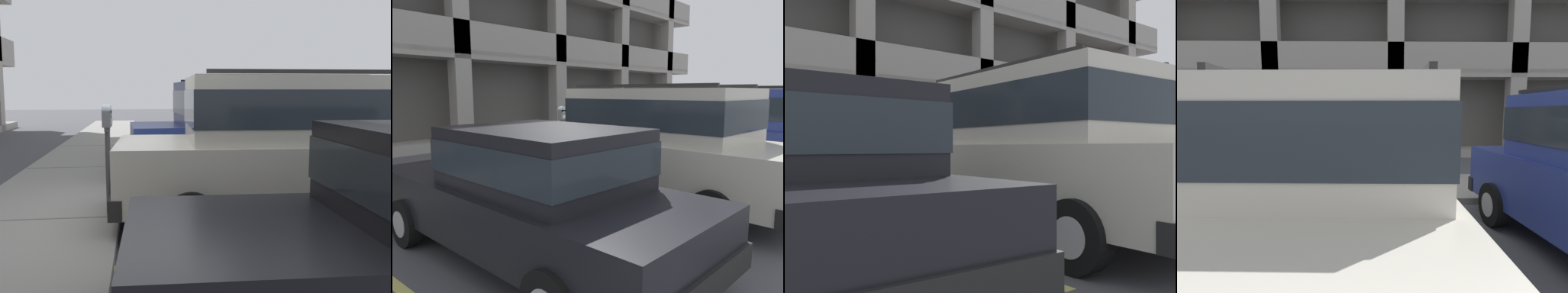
# 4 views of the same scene
# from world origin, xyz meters

# --- Properties ---
(ground_plane) EXTENTS (80.00, 80.00, 0.10)m
(ground_plane) POSITION_xyz_m (0.00, 0.00, -0.05)
(ground_plane) COLOR #4C4C51
(sidewalk) EXTENTS (40.00, 2.20, 0.12)m
(sidewalk) POSITION_xyz_m (0.00, 1.30, 0.06)
(sidewalk) COLOR gray
(sidewalk) RESTS_ON ground_plane
(parking_stall_lines) EXTENTS (11.76, 4.80, 0.01)m
(parking_stall_lines) POSITION_xyz_m (1.45, -1.40, 0.00)
(parking_stall_lines) COLOR #DBD16B
(parking_stall_lines) RESTS_ON ground_plane
(silver_suv) EXTENTS (2.15, 4.85, 2.03)m
(silver_suv) POSITION_xyz_m (-0.13, -2.15, 1.09)
(silver_suv) COLOR beige
(silver_suv) RESTS_ON ground_plane
(dark_hatchback) EXTENTS (2.19, 4.87, 2.03)m
(dark_hatchback) POSITION_xyz_m (3.02, -2.30, 1.09)
(dark_hatchback) COLOR navy
(dark_hatchback) RESTS_ON ground_plane
(blue_coupe) EXTENTS (2.13, 4.62, 1.54)m
(blue_coupe) POSITION_xyz_m (5.83, -2.23, 0.82)
(blue_coupe) COLOR silver
(blue_coupe) RESTS_ON ground_plane
(parking_meter_near) EXTENTS (0.35, 0.12, 1.49)m
(parking_meter_near) POSITION_xyz_m (0.16, 0.35, 1.23)
(parking_meter_near) COLOR #47474C
(parking_meter_near) RESTS_ON sidewalk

